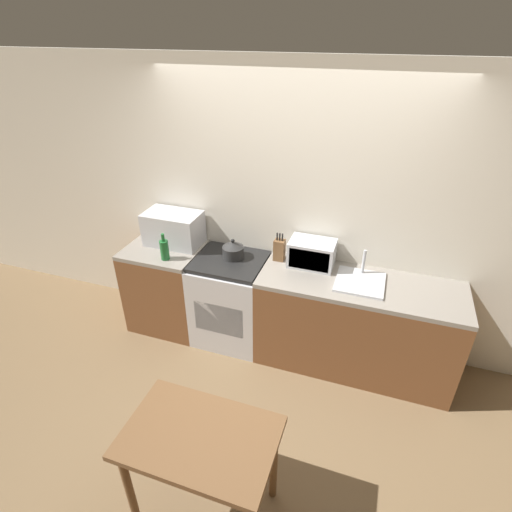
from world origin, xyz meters
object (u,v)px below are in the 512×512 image
at_px(kettle, 233,250).
at_px(bottle, 164,249).
at_px(stove_range, 231,299).
at_px(toaster_oven, 312,253).
at_px(microwave, 173,229).
at_px(dining_table, 201,448).

relative_size(kettle, bottle, 0.76).
height_order(stove_range, toaster_oven, toaster_oven).
bearing_deg(bottle, kettle, 21.76).
bearing_deg(toaster_oven, microwave, -178.73).
relative_size(microwave, dining_table, 0.61).
bearing_deg(stove_range, microwave, 168.86).
height_order(stove_range, kettle, kettle).
relative_size(microwave, bottle, 2.09).
distance_m(stove_range, microwave, 0.89).
height_order(stove_range, dining_table, stove_range).
xyz_separation_m(stove_range, toaster_oven, (0.73, 0.16, 0.57)).
height_order(microwave, dining_table, microwave).
xyz_separation_m(kettle, dining_table, (0.47, -1.70, -0.34)).
distance_m(microwave, dining_table, 2.14).
distance_m(kettle, microwave, 0.66).
bearing_deg(kettle, stove_range, -105.49).
xyz_separation_m(kettle, bottle, (-0.58, -0.23, 0.02)).
xyz_separation_m(microwave, bottle, (0.07, -0.30, -0.06)).
bearing_deg(dining_table, microwave, 122.21).
relative_size(kettle, microwave, 0.37).
bearing_deg(kettle, bottle, -158.24).
relative_size(bottle, dining_table, 0.29).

